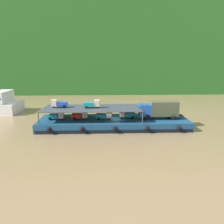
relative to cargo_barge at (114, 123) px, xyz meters
The scene contains 11 objects.
ground_plane 0.75m from the cargo_barge, 90.00° to the left, with size 400.00×400.00×0.00m, color olive.
hillside_far_bank 60.16m from the cargo_barge, 90.00° to the left, with size 132.39×35.66×33.77m.
cargo_barge is the anchor object (origin of this frame).
covered_lorry 8.40m from the cargo_barge, ahead, with size 7.86×2.32×3.10m.
cargo_rack 4.65m from the cargo_barge, behind, with size 16.83×7.03×2.00m.
mini_truck_lower_stern 10.08m from the cargo_barge, behind, with size 2.75×1.22×1.38m.
mini_truck_lower_aft 6.07m from the cargo_barge, behind, with size 2.77×1.25×1.38m.
mini_truck_lower_mid 2.24m from the cargo_barge, 167.23° to the right, with size 2.78×1.27×1.38m.
mini_truck_lower_fore 2.83m from the cargo_barge, ahead, with size 2.76×1.24×1.38m.
mini_truck_upper_stern 10.14m from the cargo_barge, behind, with size 2.76×1.23×1.38m.
mini_truck_upper_mid 5.09m from the cargo_barge, behind, with size 2.75×1.22×1.38m.
Camera 1 is at (-1.85, -37.54, 10.99)m, focal length 35.04 mm.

